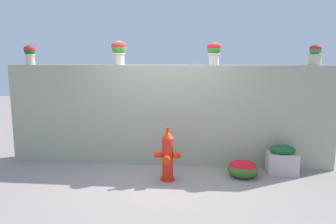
# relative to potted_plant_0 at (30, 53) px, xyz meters

# --- Properties ---
(ground_plane) EXTENTS (24.00, 24.00, 0.00)m
(ground_plane) POSITION_rel_potted_plant_0_xyz_m (2.78, -1.00, -2.20)
(ground_plane) COLOR gray
(stone_wall) EXTENTS (6.32, 0.35, 1.96)m
(stone_wall) POSITION_rel_potted_plant_0_xyz_m (2.78, -0.01, -1.22)
(stone_wall) COLOR #9F9F85
(stone_wall) RESTS_ON ground
(potted_plant_0) EXTENTS (0.23, 0.23, 0.39)m
(potted_plant_0) POSITION_rel_potted_plant_0_xyz_m (0.00, 0.00, 0.00)
(potted_plant_0) COLOR beige
(potted_plant_0) RESTS_ON stone_wall
(potted_plant_1) EXTENTS (0.29, 0.29, 0.46)m
(potted_plant_1) POSITION_rel_potted_plant_0_xyz_m (1.82, 0.03, 0.05)
(potted_plant_1) COLOR beige
(potted_plant_1) RESTS_ON stone_wall
(potted_plant_2) EXTENTS (0.27, 0.27, 0.43)m
(potted_plant_2) POSITION_rel_potted_plant_0_xyz_m (3.67, 0.01, 0.03)
(potted_plant_2) COLOR beige
(potted_plant_2) RESTS_ON stone_wall
(potted_plant_3) EXTENTS (0.27, 0.27, 0.38)m
(potted_plant_3) POSITION_rel_potted_plant_0_xyz_m (5.51, 0.01, -0.04)
(potted_plant_3) COLOR beige
(potted_plant_3) RESTS_ON stone_wall
(fire_hydrant) EXTENTS (0.45, 0.37, 0.92)m
(fire_hydrant) POSITION_rel_potted_plant_0_xyz_m (2.88, -0.95, -1.78)
(fire_hydrant) COLOR red
(fire_hydrant) RESTS_ON ground
(flower_bush_left) EXTENTS (0.54, 0.49, 0.31)m
(flower_bush_left) POSITION_rel_potted_plant_0_xyz_m (4.19, -0.67, -2.05)
(flower_bush_left) COLOR #366524
(flower_bush_left) RESTS_ON ground
(planter_box) EXTENTS (0.54, 0.35, 0.54)m
(planter_box) POSITION_rel_potted_plant_0_xyz_m (4.92, -0.45, -1.94)
(planter_box) COLOR #BCA3A1
(planter_box) RESTS_ON ground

